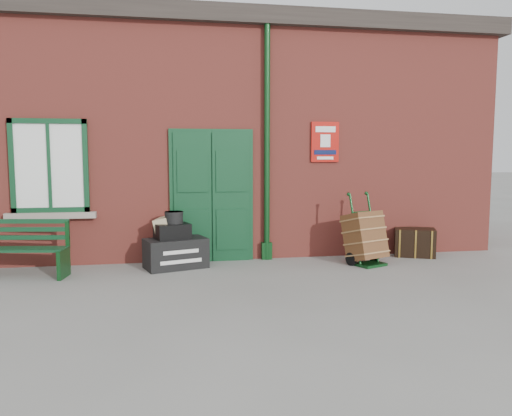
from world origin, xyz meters
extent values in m
plane|color=gray|center=(0.00, 0.00, 0.00)|extent=(80.00, 80.00, 0.00)
cube|color=#AA4236|center=(0.00, 3.50, 2.00)|extent=(10.00, 4.00, 4.00)
cube|color=#38302B|center=(0.00, 3.50, 4.15)|extent=(10.30, 4.30, 0.30)
cube|color=#0F3A1F|center=(-0.30, 1.46, 1.10)|extent=(1.42, 0.12, 2.32)
cube|color=white|center=(-2.90, 1.45, 1.65)|extent=(1.20, 0.08, 1.50)
cylinder|color=#0D3715|center=(0.65, 1.42, 2.00)|extent=(0.10, 0.10, 4.00)
cube|color=#B0130C|center=(1.70, 1.47, 2.05)|extent=(0.50, 0.03, 0.70)
cube|color=#0F3A1F|center=(-3.27, 0.78, 0.43)|extent=(1.48, 0.59, 0.04)
cube|color=#0F3A1F|center=(-3.24, 0.99, 0.70)|extent=(1.42, 0.25, 0.38)
cube|color=#0D3715|center=(-2.59, 0.68, 0.22)|extent=(0.12, 0.43, 0.43)
cube|color=black|center=(-0.93, 1.03, 0.24)|extent=(1.08, 0.79, 0.48)
cube|color=black|center=(-0.98, 1.03, 0.60)|extent=(0.62, 0.53, 0.24)
cylinder|color=black|center=(-0.95, 1.06, 0.82)|extent=(0.36, 0.36, 0.19)
cube|color=tan|center=(-1.04, 1.25, 0.41)|extent=(0.50, 0.64, 0.83)
cube|color=tan|center=(-0.86, 1.25, 0.36)|extent=(0.49, 0.58, 0.71)
cube|color=#0D3715|center=(2.24, 0.63, 0.02)|extent=(0.55, 0.48, 0.05)
cylinder|color=#0D3715|center=(1.99, 0.71, 0.59)|extent=(0.16, 0.31, 1.16)
cylinder|color=#0D3715|center=(2.37, 0.86, 0.59)|extent=(0.16, 0.31, 1.16)
cylinder|color=black|center=(1.93, 0.70, 0.11)|extent=(0.13, 0.22, 0.22)
cylinder|color=black|center=(2.42, 0.90, 0.11)|extent=(0.13, 0.22, 0.22)
cube|color=brown|center=(2.19, 0.77, 0.48)|extent=(0.76, 0.78, 0.86)
cube|color=black|center=(3.34, 1.25, 0.25)|extent=(0.82, 0.69, 0.50)
camera|label=1|loc=(-1.03, -7.01, 1.83)|focal=35.00mm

